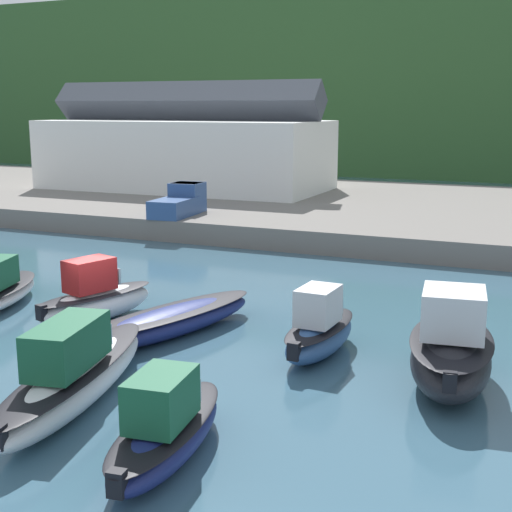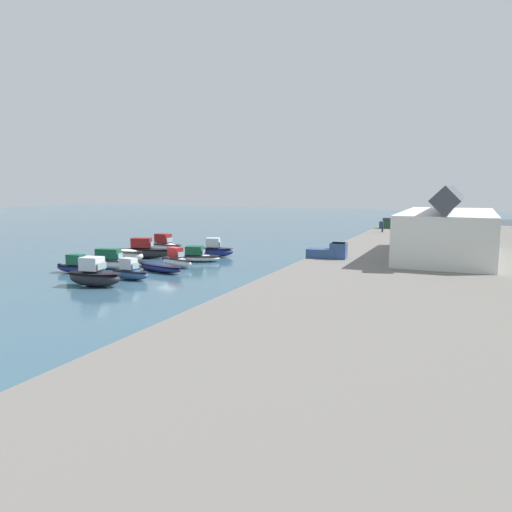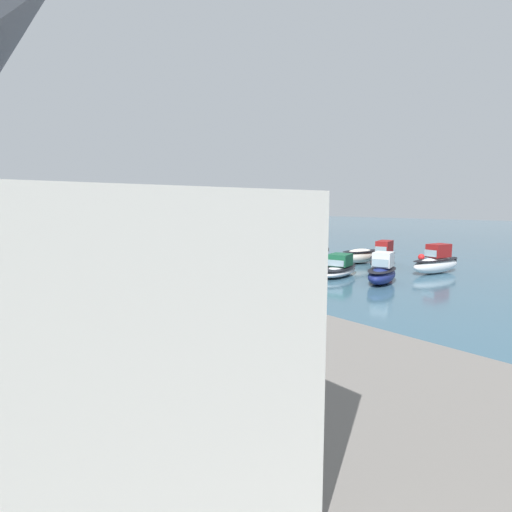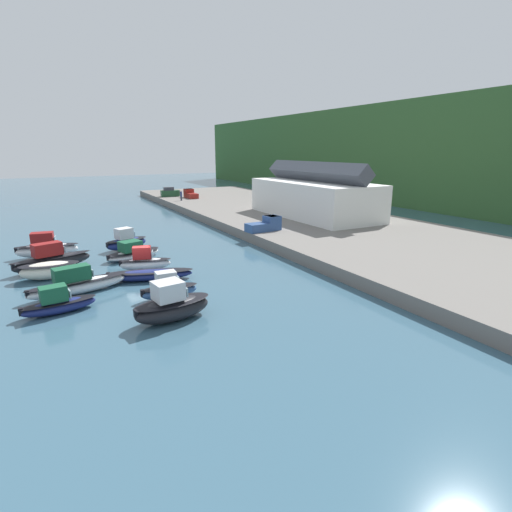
% 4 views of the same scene
% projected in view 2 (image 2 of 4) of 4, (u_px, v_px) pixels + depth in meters
% --- Properties ---
extents(ground_plane, '(320.00, 320.00, 0.00)m').
position_uv_depth(ground_plane, '(169.00, 268.00, 61.04)').
color(ground_plane, '#385B70').
extents(quay_promenade, '(138.76, 27.57, 1.29)m').
position_uv_depth(quay_promenade, '(420.00, 280.00, 49.45)').
color(quay_promenade, slate).
rests_on(quay_promenade, ground_plane).
extents(harbor_clubhouse, '(23.51, 10.42, 8.70)m').
position_uv_depth(harbor_clubhouse, '(448.00, 231.00, 60.85)').
color(harbor_clubhouse, white).
rests_on(harbor_clubhouse, quay_promenade).
extents(moored_boat_0, '(3.68, 5.65, 2.67)m').
position_uv_depth(moored_boat_0, '(215.00, 250.00, 70.13)').
color(moored_boat_0, navy).
rests_on(moored_boat_0, ground_plane).
extents(moored_boat_1, '(4.24, 6.74, 2.05)m').
position_uv_depth(moored_boat_1, '(196.00, 256.00, 65.95)').
color(moored_boat_1, silver).
rests_on(moored_boat_1, ground_plane).
extents(moored_boat_2, '(2.90, 5.33, 2.45)m').
position_uv_depth(moored_boat_2, '(177.00, 260.00, 61.29)').
color(moored_boat_2, silver).
rests_on(moored_boat_2, ground_plane).
extents(moored_boat_3, '(4.15, 8.18, 0.99)m').
position_uv_depth(moored_boat_3, '(158.00, 267.00, 58.34)').
color(moored_boat_3, navy).
rests_on(moored_boat_3, ground_plane).
extents(moored_boat_4, '(1.76, 4.70, 2.32)m').
position_uv_depth(moored_boat_4, '(130.00, 272.00, 53.20)').
color(moored_boat_4, '#33568E').
rests_on(moored_boat_4, ground_plane).
extents(moored_boat_5, '(3.12, 5.93, 2.95)m').
position_uv_depth(moored_boat_5, '(94.00, 275.00, 49.63)').
color(moored_boat_5, black).
rests_on(moored_boat_5, ground_plane).
extents(moored_boat_6, '(2.82, 6.77, 2.87)m').
position_uv_depth(moored_boat_6, '(165.00, 246.00, 73.96)').
color(moored_boat_6, white).
rests_on(moored_boat_6, ground_plane).
extents(moored_boat_7, '(4.12, 7.91, 2.81)m').
position_uv_depth(moored_boat_7, '(144.00, 251.00, 68.69)').
color(moored_boat_7, black).
rests_on(moored_boat_7, ground_plane).
extents(moored_boat_8, '(2.73, 5.38, 1.66)m').
position_uv_depth(moored_boat_8, '(127.00, 255.00, 65.87)').
color(moored_boat_8, white).
rests_on(moored_boat_8, ground_plane).
extents(moored_boat_9, '(3.37, 8.42, 2.44)m').
position_uv_depth(moored_boat_9, '(111.00, 262.00, 60.08)').
color(moored_boat_9, white).
rests_on(moored_boat_9, ground_plane).
extents(moored_boat_10, '(2.30, 5.48, 2.15)m').
position_uv_depth(moored_boat_10, '(77.00, 266.00, 57.26)').
color(moored_boat_10, navy).
rests_on(moored_boat_10, ground_plane).
extents(parked_car_1, '(2.28, 4.38, 2.16)m').
position_uv_depth(parked_car_1, '(390.00, 224.00, 101.20)').
color(parked_car_1, '#1E4C2D').
rests_on(parked_car_1, quay_promenade).
extents(pickup_truck_0, '(4.73, 2.01, 1.90)m').
position_uv_depth(pickup_truck_0, '(404.00, 227.00, 95.62)').
color(pickup_truck_0, maroon).
rests_on(pickup_truck_0, quay_promenade).
extents(pickup_truck_1, '(2.31, 4.86, 1.90)m').
position_uv_depth(pickup_truck_1, '(330.00, 251.00, 59.94)').
color(pickup_truck_1, '#2D4C84').
rests_on(pickup_truck_1, quay_promenade).
extents(person_on_quay, '(0.40, 0.40, 2.14)m').
position_uv_depth(person_on_quay, '(382.00, 226.00, 93.23)').
color(person_on_quay, '#232838').
rests_on(person_on_quay, quay_promenade).
extents(mooring_buoy_0, '(0.77, 0.77, 0.77)m').
position_uv_depth(mooring_buoy_0, '(97.00, 252.00, 72.04)').
color(mooring_buoy_0, red).
rests_on(mooring_buoy_0, ground_plane).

